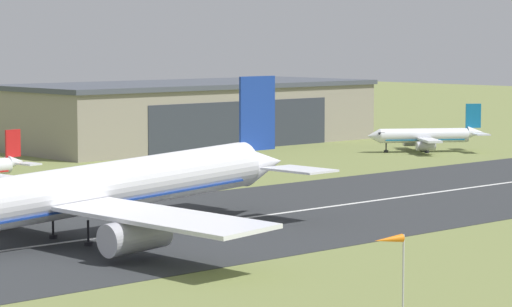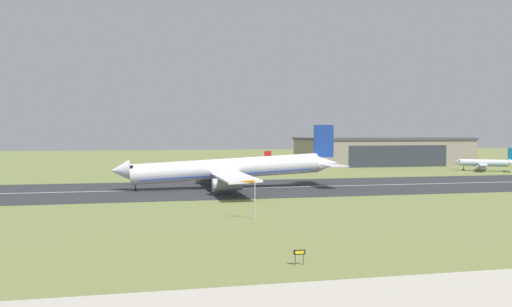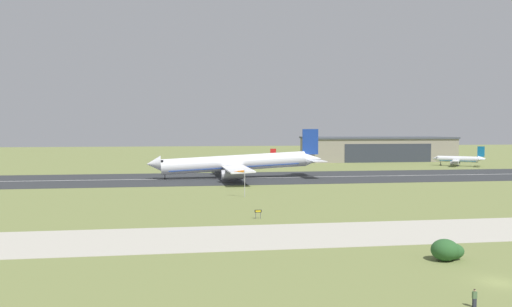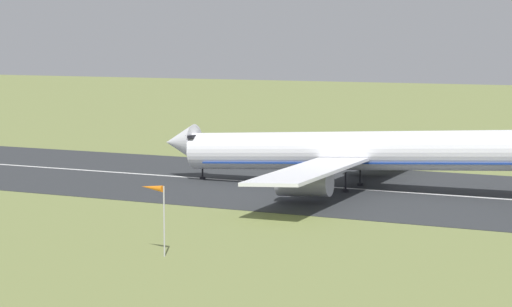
{
  "view_description": "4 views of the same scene",
  "coord_description": "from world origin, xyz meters",
  "px_view_note": "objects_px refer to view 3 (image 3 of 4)",
  "views": [
    {
      "loc": [
        -85.01,
        13.2,
        20.52
      ],
      "look_at": [
        -5.97,
        99.17,
        9.41
      ],
      "focal_mm": 85.0,
      "sensor_mm": 36.0,
      "label": 1
    },
    {
      "loc": [
        -35.2,
        -9.45,
        14.07
      ],
      "look_at": [
        -12.75,
        97.62,
        9.58
      ],
      "focal_mm": 35.0,
      "sensor_mm": 36.0,
      "label": 2
    },
    {
      "loc": [
        -33.43,
        -48.25,
        16.55
      ],
      "look_at": [
        -11.73,
        99.06,
        8.95
      ],
      "focal_mm": 35.0,
      "sensor_mm": 36.0,
      "label": 3
    },
    {
      "loc": [
        26.95,
        -7.43,
        19.91
      ],
      "look_at": [
        -16.55,
        84.05,
        8.02
      ],
      "focal_mm": 70.0,
      "sensor_mm": 36.0,
      "label": 4
    }
  ],
  "objects_px": {
    "airplane_landing": "(235,163)",
    "airplane_parked_centre": "(458,159)",
    "spectator_left": "(475,298)",
    "windsock_pole": "(239,173)",
    "airplane_parked_west": "(256,161)",
    "runway_sign": "(258,212)",
    "shrub_clump": "(447,250)"
  },
  "relations": [
    {
      "from": "airplane_landing",
      "to": "airplane_parked_west",
      "type": "xyz_separation_m",
      "value": [
        13.88,
        46.31,
        -2.38
      ]
    },
    {
      "from": "airplane_parked_west",
      "to": "runway_sign",
      "type": "xyz_separation_m",
      "value": [
        -17.51,
        -120.12,
        -1.36
      ]
    },
    {
      "from": "runway_sign",
      "to": "spectator_left",
      "type": "height_order",
      "value": "spectator_left"
    },
    {
      "from": "airplane_landing",
      "to": "spectator_left",
      "type": "bearing_deg",
      "value": -85.56
    },
    {
      "from": "airplane_parked_west",
      "to": "spectator_left",
      "type": "bearing_deg",
      "value": -91.53
    },
    {
      "from": "shrub_clump",
      "to": "spectator_left",
      "type": "distance_m",
      "value": 16.81
    },
    {
      "from": "airplane_parked_west",
      "to": "spectator_left",
      "type": "xyz_separation_m",
      "value": [
        -4.47,
        -167.53,
        -1.68
      ]
    },
    {
      "from": "windsock_pole",
      "to": "spectator_left",
      "type": "xyz_separation_m",
      "value": [
        13.21,
        -76.07,
        -4.96
      ]
    },
    {
      "from": "airplane_parked_centre",
      "to": "runway_sign",
      "type": "xyz_separation_m",
      "value": [
        -105.37,
        -112.24,
        -1.71
      ]
    },
    {
      "from": "airplane_landing",
      "to": "runway_sign",
      "type": "height_order",
      "value": "airplane_landing"
    },
    {
      "from": "airplane_parked_west",
      "to": "windsock_pole",
      "type": "height_order",
      "value": "airplane_parked_west"
    },
    {
      "from": "airplane_parked_west",
      "to": "airplane_landing",
      "type": "bearing_deg",
      "value": -106.68
    },
    {
      "from": "airplane_landing",
      "to": "spectator_left",
      "type": "relative_size",
      "value": 34.04
    },
    {
      "from": "airplane_landing",
      "to": "airplane_parked_centre",
      "type": "bearing_deg",
      "value": 20.69
    },
    {
      "from": "airplane_parked_west",
      "to": "shrub_clump",
      "type": "bearing_deg",
      "value": -89.39
    },
    {
      "from": "airplane_parked_centre",
      "to": "shrub_clump",
      "type": "relative_size",
      "value": 4.75
    },
    {
      "from": "airplane_parked_west",
      "to": "airplane_parked_centre",
      "type": "height_order",
      "value": "airplane_parked_centre"
    },
    {
      "from": "windsock_pole",
      "to": "spectator_left",
      "type": "relative_size",
      "value": 3.8
    },
    {
      "from": "airplane_parked_centre",
      "to": "spectator_left",
      "type": "height_order",
      "value": "airplane_parked_centre"
    },
    {
      "from": "airplane_parked_centre",
      "to": "runway_sign",
      "type": "relative_size",
      "value": 12.9
    },
    {
      "from": "airplane_parked_centre",
      "to": "shrub_clump",
      "type": "bearing_deg",
      "value": -120.92
    },
    {
      "from": "airplane_landing",
      "to": "airplane_parked_west",
      "type": "height_order",
      "value": "airplane_landing"
    },
    {
      "from": "shrub_clump",
      "to": "windsock_pole",
      "type": "bearing_deg",
      "value": 107.71
    },
    {
      "from": "airplane_parked_west",
      "to": "runway_sign",
      "type": "distance_m",
      "value": 121.39
    },
    {
      "from": "shrub_clump",
      "to": "runway_sign",
      "type": "height_order",
      "value": "shrub_clump"
    },
    {
      "from": "airplane_parked_west",
      "to": "spectator_left",
      "type": "height_order",
      "value": "airplane_parked_west"
    },
    {
      "from": "shrub_clump",
      "to": "windsock_pole",
      "type": "relative_size",
      "value": 0.69
    },
    {
      "from": "airplane_parked_west",
      "to": "windsock_pole",
      "type": "distance_m",
      "value": 93.21
    },
    {
      "from": "airplane_landing",
      "to": "airplane_parked_west",
      "type": "bearing_deg",
      "value": 73.32
    },
    {
      "from": "airplane_parked_centre",
      "to": "spectator_left",
      "type": "distance_m",
      "value": 184.44
    },
    {
      "from": "airplane_parked_centre",
      "to": "shrub_clump",
      "type": "height_order",
      "value": "airplane_parked_centre"
    },
    {
      "from": "airplane_landing",
      "to": "windsock_pole",
      "type": "distance_m",
      "value": 45.32
    }
  ]
}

